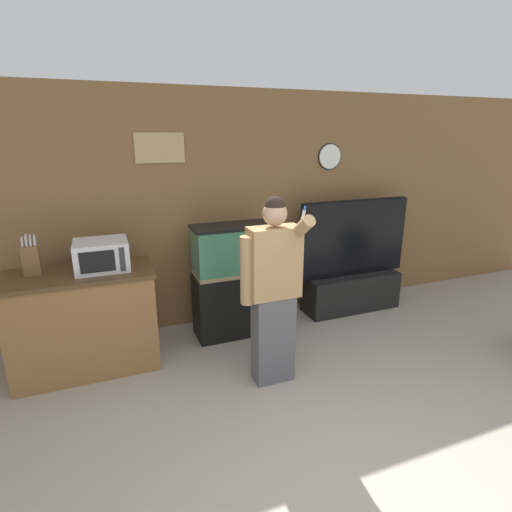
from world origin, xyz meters
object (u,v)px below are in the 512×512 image
object	(u,v)px
knife_block	(31,260)
tv_on_stand	(351,278)
counter_island	(85,321)
microwave	(102,255)
aquarium_on_stand	(235,280)
person_standing	(273,290)

from	to	relation	value
knife_block	tv_on_stand	distance (m)	3.50
counter_island	knife_block	world-z (taller)	knife_block
tv_on_stand	microwave	bearing A→B (deg)	-175.64
microwave	knife_block	world-z (taller)	knife_block
counter_island	knife_block	bearing A→B (deg)	169.69
aquarium_on_stand	person_standing	xyz separation A→B (m)	(0.02, -0.97, 0.25)
counter_island	tv_on_stand	xyz separation A→B (m)	(3.07, 0.24, -0.07)
tv_on_stand	counter_island	bearing A→B (deg)	-175.58
knife_block	person_standing	bearing A→B (deg)	-24.71
person_standing	microwave	bearing A→B (deg)	148.08
aquarium_on_stand	tv_on_stand	bearing A→B (deg)	2.62
microwave	aquarium_on_stand	world-z (taller)	aquarium_on_stand
aquarium_on_stand	person_standing	distance (m)	1.00
knife_block	tv_on_stand	xyz separation A→B (m)	(3.42, 0.17, -0.69)
counter_island	microwave	distance (m)	0.64
counter_island	person_standing	size ratio (longest dim) A/B	0.77
counter_island	microwave	world-z (taller)	microwave
counter_island	person_standing	bearing A→B (deg)	-27.69
knife_block	person_standing	distance (m)	2.09
counter_island	knife_block	size ratio (longest dim) A/B	3.53
microwave	tv_on_stand	bearing A→B (deg)	4.36
microwave	tv_on_stand	size ratio (longest dim) A/B	0.32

